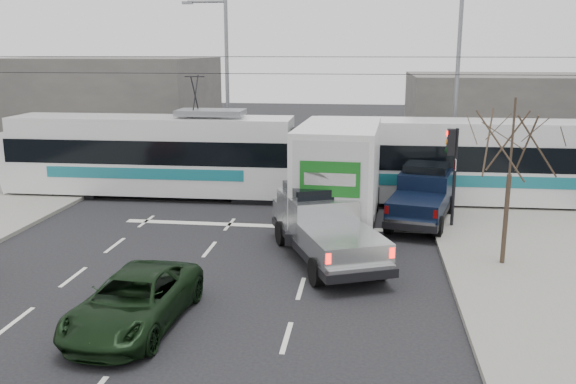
# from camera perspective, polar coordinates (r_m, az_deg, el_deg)

# --- Properties ---
(ground) EXTENTS (120.00, 120.00, 0.00)m
(ground) POSITION_cam_1_polar(r_m,az_deg,el_deg) (17.41, -4.42, -8.72)
(ground) COLOR black
(ground) RESTS_ON ground
(rails) EXTENTS (60.00, 1.60, 0.03)m
(rails) POSITION_cam_1_polar(r_m,az_deg,el_deg) (26.82, -0.04, -0.81)
(rails) COLOR #33302D
(rails) RESTS_ON ground
(building_left) EXTENTS (14.00, 10.00, 6.00)m
(building_left) POSITION_cam_1_polar(r_m,az_deg,el_deg) (41.77, -17.34, 7.77)
(building_left) COLOR #64605A
(building_left) RESTS_ON ground
(building_right) EXTENTS (12.00, 10.00, 5.00)m
(building_right) POSITION_cam_1_polar(r_m,az_deg,el_deg) (40.91, 19.72, 6.80)
(building_right) COLOR #64605A
(building_right) RESTS_ON ground
(bare_tree) EXTENTS (2.40, 2.40, 5.00)m
(bare_tree) POSITION_cam_1_polar(r_m,az_deg,el_deg) (18.96, 20.22, 4.21)
(bare_tree) COLOR #47382B
(bare_tree) RESTS_ON ground
(traffic_signal) EXTENTS (0.44, 0.44, 3.60)m
(traffic_signal) POSITION_cam_1_polar(r_m,az_deg,el_deg) (22.81, 15.12, 3.27)
(traffic_signal) COLOR black
(traffic_signal) RESTS_ON ground
(street_lamp_near) EXTENTS (2.38, 0.25, 9.00)m
(street_lamp_near) POSITION_cam_1_polar(r_m,az_deg,el_deg) (30.09, 15.18, 10.10)
(street_lamp_near) COLOR slate
(street_lamp_near) RESTS_ON ground
(street_lamp_far) EXTENTS (2.38, 0.25, 9.00)m
(street_lamp_far) POSITION_cam_1_polar(r_m,az_deg,el_deg) (32.73, -6.04, 10.68)
(street_lamp_far) COLOR slate
(street_lamp_far) RESTS_ON ground
(catenary) EXTENTS (60.00, 0.20, 7.00)m
(catenary) POSITION_cam_1_polar(r_m,az_deg,el_deg) (26.16, -0.04, 7.45)
(catenary) COLOR black
(catenary) RESTS_ON ground
(tram) EXTENTS (26.26, 3.08, 5.35)m
(tram) POSITION_cam_1_polar(r_m,az_deg,el_deg) (26.66, 1.36, 3.26)
(tram) COLOR white
(tram) RESTS_ON ground
(silver_pickup) EXTENTS (4.24, 6.40, 2.21)m
(silver_pickup) POSITION_cam_1_polar(r_m,az_deg,el_deg) (19.38, 3.30, -2.99)
(silver_pickup) COLOR black
(silver_pickup) RESTS_ON ground
(box_truck) EXTENTS (3.09, 8.00, 3.94)m
(box_truck) POSITION_cam_1_polar(r_m,az_deg,el_deg) (22.43, 4.89, 1.45)
(box_truck) COLOR black
(box_truck) RESTS_ON ground
(navy_pickup) EXTENTS (3.01, 5.44, 2.17)m
(navy_pickup) POSITION_cam_1_polar(r_m,az_deg,el_deg) (23.84, 12.50, -0.27)
(navy_pickup) COLOR black
(navy_pickup) RESTS_ON ground
(green_car) EXTENTS (2.39, 4.73, 1.28)m
(green_car) POSITION_cam_1_polar(r_m,az_deg,el_deg) (15.19, -14.19, -9.84)
(green_car) COLOR black
(green_car) RESTS_ON ground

